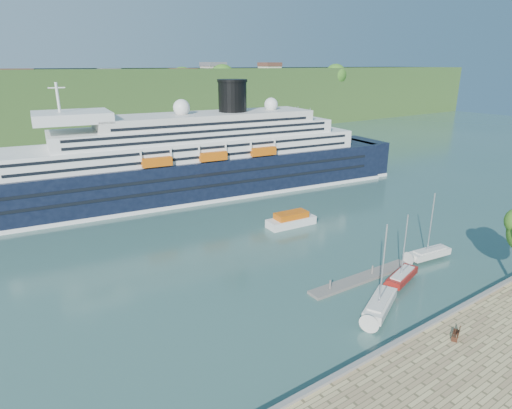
{
  "coord_description": "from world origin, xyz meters",
  "views": [
    {
      "loc": [
        -37.87,
        -20.21,
        25.49
      ],
      "look_at": [
        -2.96,
        30.0,
        5.41
      ],
      "focal_mm": 30.0,
      "sensor_mm": 36.0,
      "label": 1
    }
  ],
  "objects": [
    {
      "name": "park_bench",
      "position": [
        -2.91,
        -2.76,
        1.53
      ],
      "size": [
        1.78,
        1.29,
        1.06
      ],
      "primitive_type": null,
      "rotation": [
        0.0,
        0.0,
        0.42
      ],
      "color": "#482414",
      "rests_on": "promenade"
    },
    {
      "name": "far_hillside",
      "position": [
        0.0,
        145.0,
        12.0
      ],
      "size": [
        400.0,
        50.0,
        24.0
      ],
      "primitive_type": "cube",
      "color": "#284E1F",
      "rests_on": "ground"
    },
    {
      "name": "floating_pontoon",
      "position": [
        0.18,
        11.38,
        0.18
      ],
      "size": [
        15.99,
        2.55,
        0.35
      ],
      "primitive_type": null,
      "rotation": [
        0.0,
        0.0,
        -0.04
      ],
      "color": "slate",
      "rests_on": "ground"
    },
    {
      "name": "quay_coping",
      "position": [
        0.0,
        -0.2,
        1.15
      ],
      "size": [
        220.0,
        0.5,
        0.3
      ],
      "primitive_type": "cube",
      "color": "slate",
      "rests_on": "promenade"
    },
    {
      "name": "sailboat_red",
      "position": [
        3.53,
        8.04,
        4.3
      ],
      "size": [
        6.91,
        3.61,
        8.59
      ],
      "primitive_type": null,
      "rotation": [
        0.0,
        0.0,
        0.28
      ],
      "color": "maroon",
      "rests_on": "ground"
    },
    {
      "name": "sailboat_white_near",
      "position": [
        -3.95,
        5.21,
        4.94
      ],
      "size": [
        7.82,
        5.18,
        9.87
      ],
      "primitive_type": null,
      "rotation": [
        0.0,
        0.0,
        0.44
      ],
      "color": "silver",
      "rests_on": "ground"
    },
    {
      "name": "ground",
      "position": [
        0.0,
        0.0,
        0.0
      ],
      "size": [
        400.0,
        400.0,
        0.0
      ],
      "primitive_type": "plane",
      "color": "#2F544F",
      "rests_on": "ground"
    },
    {
      "name": "sailboat_white_far",
      "position": [
        12.1,
        10.09,
        4.57
      ],
      "size": [
        7.28,
        2.9,
        9.14
      ],
      "primitive_type": null,
      "rotation": [
        0.0,
        0.0,
        -0.14
      ],
      "color": "silver",
      "rests_on": "ground"
    },
    {
      "name": "cruise_ship",
      "position": [
        -1.98,
        56.35,
        11.39
      ],
      "size": [
        102.5,
        28.26,
        22.78
      ],
      "primitive_type": null,
      "rotation": [
        0.0,
        0.0,
        -0.13
      ],
      "color": "black",
      "rests_on": "ground"
    },
    {
      "name": "tender_launch",
      "position": [
        4.82,
        30.98,
        1.17
      ],
      "size": [
        8.68,
        3.6,
        2.34
      ],
      "primitive_type": null,
      "rotation": [
        0.0,
        0.0,
        -0.08
      ],
      "color": "#C5550B",
      "rests_on": "ground"
    }
  ]
}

